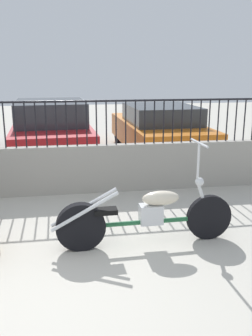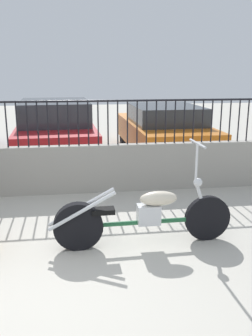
# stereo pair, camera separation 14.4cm
# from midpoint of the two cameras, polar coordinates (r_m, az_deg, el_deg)

# --- Properties ---
(ground_plane) EXTENTS (40.00, 40.00, 0.00)m
(ground_plane) POSITION_cam_midpoint_polar(r_m,az_deg,el_deg) (3.98, -13.91, -17.77)
(ground_plane) COLOR #B7B2A5
(low_wall) EXTENTS (8.78, 0.18, 0.84)m
(low_wall) POSITION_cam_midpoint_polar(r_m,az_deg,el_deg) (6.61, -11.57, -0.33)
(low_wall) COLOR #9E998E
(low_wall) RESTS_ON ground_plane
(fence_railing) EXTENTS (8.78, 0.04, 0.77)m
(fence_railing) POSITION_cam_midpoint_polar(r_m,az_deg,el_deg) (6.43, -12.00, 7.68)
(fence_railing) COLOR black
(fence_railing) RESTS_ON low_wall
(motorcycle_green) EXTENTS (2.27, 0.52, 1.28)m
(motorcycle_green) POSITION_cam_midpoint_polar(r_m,az_deg,el_deg) (4.61, 2.43, -7.38)
(motorcycle_green) COLOR black
(motorcycle_green) RESTS_ON ground_plane
(car_red) EXTENTS (1.93, 4.47, 1.41)m
(car_red) POSITION_cam_midpoint_polar(r_m,az_deg,el_deg) (9.14, -10.22, 5.72)
(car_red) COLOR black
(car_red) RESTS_ON ground_plane
(car_orange) EXTENTS (1.84, 4.27, 1.26)m
(car_orange) POSITION_cam_midpoint_polar(r_m,az_deg,el_deg) (9.49, 6.13, 5.85)
(car_orange) COLOR black
(car_orange) RESTS_ON ground_plane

